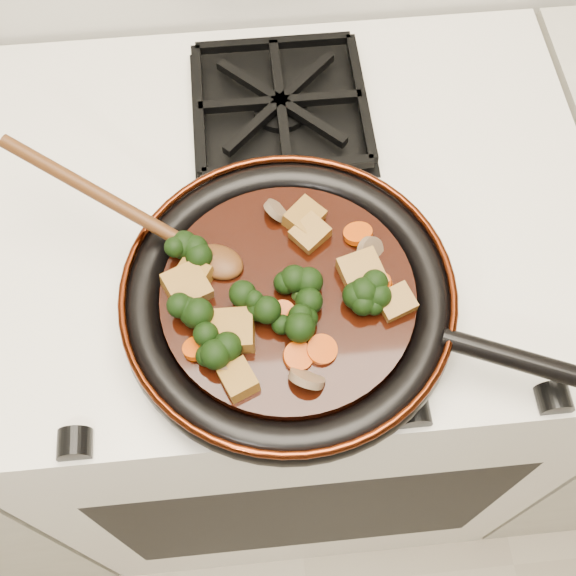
{
  "coord_description": "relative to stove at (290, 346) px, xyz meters",
  "views": [
    {
      "loc": [
        -0.05,
        1.19,
        1.63
      ],
      "look_at": [
        -0.02,
        1.53,
        0.97
      ],
      "focal_mm": 45.0,
      "sensor_mm": 36.0,
      "label": 1
    }
  ],
  "objects": [
    {
      "name": "stove",
      "position": [
        0.0,
        0.0,
        0.0
      ],
      "size": [
        0.76,
        0.6,
        0.9
      ],
      "primitive_type": "cube",
      "color": "silver",
      "rests_on": "ground"
    },
    {
      "name": "burner_grate_front",
      "position": [
        0.0,
        -0.14,
        0.46
      ],
      "size": [
        0.23,
        0.23,
        0.03
      ],
      "primitive_type": null,
      "color": "black",
      "rests_on": "stove"
    },
    {
      "name": "burner_grate_back",
      "position": [
        0.0,
        0.14,
        0.46
      ],
      "size": [
        0.23,
        0.23,
        0.03
      ],
      "primitive_type": null,
      "color": "black",
      "rests_on": "stove"
    },
    {
      "name": "skillet",
      "position": [
        -0.02,
        -0.16,
        0.49
      ],
      "size": [
        0.46,
        0.36,
        0.05
      ],
      "rotation": [
        0.0,
        0.0,
        -0.41
      ],
      "color": "black",
      "rests_on": "burner_grate_front"
    },
    {
      "name": "braising_sauce",
      "position": [
        -0.02,
        -0.16,
        0.5
      ],
      "size": [
        0.27,
        0.27,
        0.02
      ],
      "primitive_type": "cylinder",
      "color": "black",
      "rests_on": "skillet"
    },
    {
      "name": "tofu_cube_0",
      "position": [
        -0.12,
        -0.14,
        0.52
      ],
      "size": [
        0.06,
        0.06,
        0.03
      ],
      "primitive_type": "cube",
      "rotation": [
        0.07,
        -0.07,
        2.0
      ],
      "color": "brown",
      "rests_on": "braising_sauce"
    },
    {
      "name": "tofu_cube_1",
      "position": [
        -0.12,
        -0.13,
        0.52
      ],
      "size": [
        0.05,
        0.05,
        0.03
      ],
      "primitive_type": "cube",
      "rotation": [
        -0.09,
        0.11,
        2.54
      ],
      "color": "brown",
      "rests_on": "braising_sauce"
    },
    {
      "name": "tofu_cube_2",
      "position": [
        -0.08,
        -0.2,
        0.52
      ],
      "size": [
        0.05,
        0.05,
        0.03
      ],
      "primitive_type": "cube",
      "rotation": [
        0.02,
        0.08,
        3.08
      ],
      "color": "brown",
      "rests_on": "braising_sauce"
    },
    {
      "name": "tofu_cube_3",
      "position": [
        0.01,
        -0.09,
        0.52
      ],
      "size": [
        0.05,
        0.05,
        0.03
      ],
      "primitive_type": "cube",
      "rotation": [
        0.07,
        -0.12,
        0.67
      ],
      "color": "brown",
      "rests_on": "braising_sauce"
    },
    {
      "name": "tofu_cube_4",
      "position": [
        0.06,
        -0.15,
        0.52
      ],
      "size": [
        0.05,
        0.06,
        0.03
      ],
      "primitive_type": "cube",
      "rotation": [
        -0.06,
        -0.1,
        1.84
      ],
      "color": "brown",
      "rests_on": "braising_sauce"
    },
    {
      "name": "tofu_cube_5",
      "position": [
        -0.08,
        -0.25,
        0.52
      ],
      "size": [
        0.04,
        0.05,
        0.02
      ],
      "primitive_type": "cube",
      "rotation": [
        -0.03,
        0.1,
        1.98
      ],
      "color": "brown",
      "rests_on": "braising_sauce"
    },
    {
      "name": "tofu_cube_6",
      "position": [
        0.01,
        -0.07,
        0.52
      ],
      "size": [
        0.05,
        0.05,
        0.03
      ],
      "primitive_type": "cube",
      "rotation": [
        0.11,
        0.03,
        0.78
      ],
      "color": "brown",
      "rests_on": "braising_sauce"
    },
    {
      "name": "tofu_cube_7",
      "position": [
        0.09,
        -0.18,
        0.52
      ],
      "size": [
        0.04,
        0.04,
        0.03
      ],
      "primitive_type": "cube",
      "rotation": [
        0.11,
        -0.09,
        0.35
      ],
      "color": "brown",
      "rests_on": "braising_sauce"
    },
    {
      "name": "broccoli_floret_0",
      "position": [
        -0.12,
        -0.1,
        0.52
      ],
      "size": [
        0.09,
        0.08,
        0.07
      ],
      "primitive_type": null,
      "rotation": [
        -0.17,
        0.11,
        2.24
      ],
      "color": "black",
      "rests_on": "braising_sauce"
    },
    {
      "name": "broccoli_floret_1",
      "position": [
        -0.02,
        -0.19,
        0.52
      ],
      "size": [
        0.08,
        0.09,
        0.07
      ],
      "primitive_type": null,
      "rotation": [
        0.18,
        -0.22,
        0.94
      ],
      "color": "black",
      "rests_on": "braising_sauce"
    },
    {
      "name": "broccoli_floret_2",
      "position": [
        -0.13,
        -0.17,
        0.52
      ],
      "size": [
        0.09,
        0.09,
        0.08
      ],
      "primitive_type": null,
      "rotation": [
        -0.16,
        -0.24,
        2.8
      ],
      "color": "black",
      "rests_on": "braising_sauce"
    },
    {
      "name": "broccoli_floret_3",
      "position": [
        -0.09,
        -0.21,
        0.52
      ],
      "size": [
        0.08,
        0.08,
        0.06
      ],
      "primitive_type": null,
      "rotation": [
        -0.02,
        -0.11,
        2.8
      ],
      "color": "black",
      "rests_on": "braising_sauce"
    },
    {
      "name": "broccoli_floret_4",
      "position": [
        0.06,
        -0.17,
        0.52
      ],
      "size": [
        0.09,
        0.09,
        0.06
      ],
      "primitive_type": null,
      "rotation": [
        0.16,
        -0.02,
        0.71
      ],
      "color": "black",
      "rests_on": "braising_sauce"
    },
    {
      "name": "broccoli_floret_5",
      "position": [
        -0.01,
        -0.16,
        0.52
      ],
      "size": [
        0.09,
        0.08,
        0.07
      ],
      "primitive_type": null,
      "rotation": [
        0.24,
        -0.2,
        1.97
      ],
      "color": "black",
      "rests_on": "braising_sauce"
    },
    {
      "name": "broccoli_floret_6",
      "position": [
        -0.05,
        -0.17,
        0.52
      ],
      "size": [
        0.08,
        0.08,
        0.06
      ],
      "primitive_type": null,
      "rotation": [
        -0.03,
        0.08,
        0.91
      ],
      "color": "black",
      "rests_on": "braising_sauce"
    },
    {
      "name": "carrot_coin_0",
      "position": [
        -0.12,
        -0.21,
        0.51
      ],
      "size": [
        0.03,
        0.03,
        0.02
      ],
      "primitive_type": "cylinder",
      "rotation": [
        -0.23,
        -0.13,
        0.0
      ],
      "color": "#B93C05",
      "rests_on": "braising_sauce"
    },
    {
      "name": "carrot_coin_1",
      "position": [
        0.06,
        -0.09,
        0.51
      ],
      "size": [
        0.03,
        0.03,
        0.02
      ],
      "primitive_type": "cylinder",
      "rotation": [
        -0.26,
        -0.12,
        0.0
      ],
      "color": "#B93C05",
      "rests_on": "braising_sauce"
    },
    {
      "name": "carrot_coin_2",
      "position": [
        0.08,
        -0.16,
        0.51
      ],
      "size": [
        0.03,
        0.03,
        0.02
      ],
      "primitive_type": "cylinder",
      "rotation": [
        -0.13,
        -0.34,
        0.0
      ],
      "color": "#B93C05",
      "rests_on": "braising_sauce"
    },
    {
      "name": "carrot_coin_3",
      "position": [
        -0.02,
        -0.23,
        0.51
      ],
      "size": [
        0.03,
        0.03,
        0.02
      ],
      "primitive_type": "cylinder",
      "rotation": [
        0.21,
        0.17,
        0.0
      ],
      "color": "#B93C05",
      "rests_on": "braising_sauce"
    },
    {
      "name": "carrot_coin_4",
      "position": [
        0.01,
        -0.22,
        0.51
      ],
      "size": [
        0.03,
        0.03,
        0.02
      ],
      "primitive_type": "cylinder",
      "rotation": [
        0.13,
        0.17,
        0.0
      ],
      "color": "#B93C05",
      "rests_on": "braising_sauce"
    },
    {
      "name": "carrot_coin_5",
      "position": [
        -0.03,
        -0.18,
        0.51
      ],
      "size": [
        0.03,
        0.03,
        0.02
      ],
      "primitive_type": "cylinder",
      "rotation": [
        0.35,
        0.09,
        0.0
      ],
      "color": "#B93C05",
      "rests_on": "braising_sauce"
    },
    {
      "name": "mushroom_slice_0",
      "position": [
        0.07,
        -0.12,
        0.52
      ],
      "size": [
        0.04,
        0.04,
        0.03
      ],
      "primitive_type": "cylinder",
      "rotation": [
        0.94,
        0.0,
        0.79
      ],
      "color": "brown",
      "rests_on": "braising_sauce"
    },
    {
      "name": "mushroom_slice_1",
      "position": [
        -0.09,
        -0.23,
        0.52
      ],
      "size": [
        0.04,
        0.05,
        0.03
      ],
      "primitive_type": "cylinder",
      "rotation": [
        0.68,
        0.0,
        2.05
      ],
      "color": "brown",
      "rests_on": "braising_sauce"
    },
    {
      "name": "mushroom_slice_2",
      "position": [
        -0.02,
        -0.06,
        0.52
      ],
      "size": [
        0.04,
        0.04,
        0.03
      ],
      "primitive_type": "cylinder",
      "rotation": [
        0.84,
        0.0,
        2.06
      ],
      "color": "brown",
      "rests_on": "braising_sauce"
    },
    {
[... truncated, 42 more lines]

